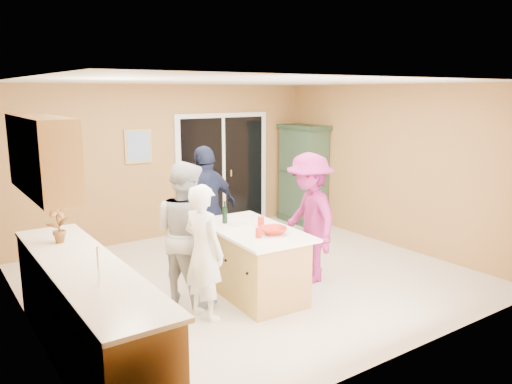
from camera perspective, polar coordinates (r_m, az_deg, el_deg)
floor at (r=6.87m, az=-0.56°, el=-9.72°), size 5.50×5.50×0.00m
ceiling at (r=6.41m, az=-0.61°, el=12.50°), size 5.50×5.00×0.10m
wall_back at (r=8.68m, az=-9.89°, el=3.44°), size 5.50×0.10×2.60m
wall_front at (r=4.71m, az=16.75°, el=-3.56°), size 5.50×0.10×2.60m
wall_left at (r=5.51m, az=-25.04°, el=-2.03°), size 0.10×5.00×2.60m
wall_right at (r=8.36m, az=15.26°, el=2.90°), size 0.10×5.00×2.60m
left_cabinet_run at (r=4.85m, az=-18.35°, el=-13.75°), size 0.65×3.05×1.24m
upper_cabinets at (r=5.25m, az=-23.30°, el=3.89°), size 0.35×1.60×0.75m
sliding_door at (r=9.17m, az=-3.78°, el=2.42°), size 1.90×0.07×2.10m
framed_picture at (r=8.41m, az=-13.30°, el=5.11°), size 0.46×0.04×0.56m
kitchen_island at (r=6.20m, az=-0.37°, el=-8.18°), size 0.97×1.66×0.85m
green_hutch at (r=9.56m, az=5.41°, el=1.91°), size 0.54×1.02×1.86m
woman_white at (r=5.51m, az=-6.02°, el=-6.84°), size 0.49×0.62×1.51m
woman_grey at (r=5.93m, az=-8.01°, el=-4.64°), size 0.89×1.00×1.70m
woman_navy at (r=6.92m, az=-5.64°, el=-1.98°), size 1.10×0.66×1.76m
woman_magenta at (r=6.57m, az=6.12°, el=-2.96°), size 0.88×1.22×1.71m
serving_bowl at (r=5.84m, az=1.96°, el=-4.41°), size 0.40×0.40×0.08m
tulip_vase at (r=5.52m, az=-21.72°, el=-3.21°), size 0.24×0.17×0.44m
tumbler_near at (r=6.15m, az=0.56°, el=-3.41°), size 0.10×0.10×0.12m
tumbler_far at (r=5.68m, az=0.32°, el=-4.70°), size 0.09×0.09×0.11m
wine_bottle at (r=6.30m, az=-3.59°, el=-2.59°), size 0.07×0.07×0.28m
white_plate at (r=6.24m, az=-2.07°, el=-3.67°), size 0.25×0.25×0.02m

